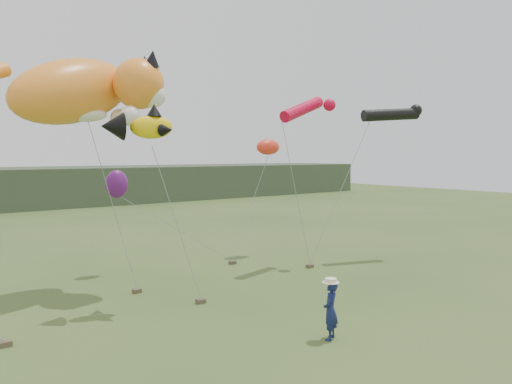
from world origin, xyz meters
TOP-DOWN VIEW (x-y plane):
  - ground at (0.00, 0.00)m, footprint 120.00×120.00m
  - festival_attendant at (-0.59, -1.34)m, footprint 0.76×0.69m
  - sandbag_anchors at (-1.02, 5.83)m, footprint 14.02×5.11m
  - cat_kite at (-4.45, 7.90)m, footprint 7.08×4.22m
  - fish_kite at (-3.82, 4.79)m, footprint 2.56×1.71m
  - tube_kites at (8.31, 5.57)m, footprint 8.39×2.67m
  - misc_kites at (1.94, 9.95)m, footprint 9.54×1.31m

SIDE VIEW (x-z plane):
  - ground at x=0.00m, z-range 0.00..0.00m
  - sandbag_anchors at x=-1.02m, z-range 0.00..0.16m
  - festival_attendant at x=-0.59m, z-range 0.00..1.74m
  - misc_kites at x=1.94m, z-range 3.64..6.42m
  - fish_kite at x=-3.82m, z-range 5.78..7.07m
  - tube_kites at x=8.31m, z-range 6.88..8.31m
  - cat_kite at x=-4.45m, z-range 6.09..9.72m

